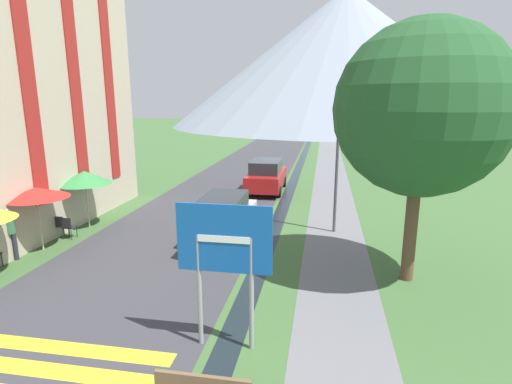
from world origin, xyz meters
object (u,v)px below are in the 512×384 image
at_px(cafe_chair_far_right, 68,226).
at_px(person_standing_terrace, 10,230).
at_px(parked_car_far, 266,176).
at_px(tree_by_path, 422,110).
at_px(cafe_chair_far_left, 60,224).
at_px(cafe_umbrella_middle_red, 36,193).
at_px(cafe_umbrella_rear_green, 85,178).
at_px(road_sign, 224,253).
at_px(hotel_building, 16,69).
at_px(streetlamp, 338,150).
at_px(parked_car_near, 225,219).

height_order(cafe_chair_far_right, person_standing_terrace, person_standing_terrace).
bearing_deg(parked_car_far, tree_by_path, -61.69).
distance_m(cafe_chair_far_left, person_standing_terrace, 2.31).
distance_m(cafe_umbrella_middle_red, person_standing_terrace, 1.44).
relative_size(cafe_umbrella_rear_green, person_standing_terrace, 1.32).
relative_size(road_sign, cafe_umbrella_middle_red, 1.40).
bearing_deg(hotel_building, parked_car_far, 37.25).
distance_m(road_sign, streetlamp, 8.54).
xyz_separation_m(parked_car_far, person_standing_terrace, (-6.77, -11.27, 0.12)).
bearing_deg(parked_car_far, parked_car_near, -91.95).
height_order(cafe_umbrella_middle_red, person_standing_terrace, cafe_umbrella_middle_red).
relative_size(hotel_building, tree_by_path, 1.63).
bearing_deg(tree_by_path, cafe_umbrella_rear_green, 166.34).
relative_size(hotel_building, person_standing_terrace, 6.64).
height_order(parked_car_near, cafe_chair_far_left, parked_car_near).
bearing_deg(streetlamp, parked_car_far, 119.25).
distance_m(hotel_building, cafe_umbrella_rear_green, 5.25).
relative_size(cafe_umbrella_middle_red, streetlamp, 0.41).
distance_m(parked_car_far, streetlamp, 7.91).
relative_size(parked_car_near, cafe_chair_far_right, 4.84).
height_order(hotel_building, cafe_chair_far_left, hotel_building).
bearing_deg(streetlamp, cafe_chair_far_right, -165.56).
xyz_separation_m(hotel_building, parked_car_near, (9.00, -1.49, -5.45)).
distance_m(cafe_chair_far_right, streetlamp, 10.60).
bearing_deg(tree_by_path, parked_car_far, 118.31).
xyz_separation_m(road_sign, parked_car_far, (-1.26, 14.70, -1.22)).
relative_size(road_sign, cafe_chair_far_left, 3.71).
relative_size(cafe_chair_far_right, streetlamp, 0.15).
xyz_separation_m(hotel_building, parked_car_far, (9.29, 7.06, -5.44)).
distance_m(cafe_chair_far_left, tree_by_path, 13.19).
distance_m(cafe_umbrella_middle_red, streetlamp, 10.85).
bearing_deg(cafe_chair_far_left, tree_by_path, -3.41).
relative_size(road_sign, streetlamp, 0.57).
bearing_deg(person_standing_terrace, road_sign, -23.11).
bearing_deg(parked_car_near, parked_car_far, 88.05).
bearing_deg(parked_car_near, streetlamp, 26.21).
height_order(cafe_umbrella_rear_green, tree_by_path, tree_by_path).
relative_size(parked_car_far, person_standing_terrace, 2.47).
bearing_deg(hotel_building, cafe_umbrella_rear_green, -11.85).
height_order(cafe_chair_far_right, tree_by_path, tree_by_path).
distance_m(hotel_building, cafe_umbrella_middle_red, 6.09).
distance_m(cafe_umbrella_rear_green, person_standing_terrace, 3.76).
height_order(road_sign, parked_car_far, road_sign).
bearing_deg(road_sign, streetlamp, 73.33).
xyz_separation_m(cafe_chair_far_left, person_standing_terrace, (-0.14, -2.25, 0.52)).
bearing_deg(cafe_chair_far_left, person_standing_terrace, -89.71).
xyz_separation_m(road_sign, parked_car_near, (-1.55, 6.15, -1.22)).
bearing_deg(cafe_umbrella_middle_red, cafe_umbrella_rear_green, 86.89).
relative_size(cafe_chair_far_right, cafe_chair_far_left, 1.00).
relative_size(parked_car_far, cafe_chair_far_right, 5.17).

